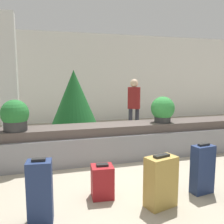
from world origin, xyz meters
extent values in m
plane|color=#9E937F|center=(0.00, 0.00, 0.00)|extent=(18.00, 18.00, 0.00)
cube|color=silver|center=(0.00, 5.67, 1.60)|extent=(18.00, 0.06, 3.20)
cube|color=gray|center=(0.00, 1.30, 0.26)|extent=(7.70, 0.79, 0.53)
cube|color=#4C423D|center=(0.00, 1.30, 0.61)|extent=(7.39, 0.63, 0.17)
cube|color=silver|center=(-2.10, 3.30, 1.60)|extent=(0.40, 0.40, 3.20)
cube|color=navy|center=(-1.42, -0.67, 0.36)|extent=(0.30, 0.24, 0.73)
cube|color=black|center=(-1.42, -0.67, 0.74)|extent=(0.16, 0.09, 0.03)
cube|color=navy|center=(0.80, -0.55, 0.35)|extent=(0.33, 0.21, 0.69)
cube|color=black|center=(0.80, -0.55, 0.71)|extent=(0.18, 0.08, 0.03)
cube|color=#A3843D|center=(0.05, -0.73, 0.33)|extent=(0.44, 0.32, 0.66)
cube|color=black|center=(0.05, -0.73, 0.67)|extent=(0.23, 0.13, 0.03)
cube|color=maroon|center=(-0.60, -0.28, 0.22)|extent=(0.32, 0.30, 0.45)
cube|color=black|center=(-0.60, -0.28, 0.46)|extent=(0.17, 0.11, 0.03)
cube|color=#5B6647|center=(0.35, -0.33, 0.23)|extent=(0.27, 0.24, 0.45)
cube|color=black|center=(0.35, -0.33, 0.47)|extent=(0.15, 0.09, 0.03)
cylinder|color=#2D2D2D|center=(-1.81, 1.21, 0.79)|extent=(0.40, 0.40, 0.17)
sphere|color=#236B2D|center=(-1.81, 1.21, 1.01)|extent=(0.49, 0.49, 0.49)
cylinder|color=#2D2D2D|center=(1.08, 1.22, 0.78)|extent=(0.34, 0.34, 0.16)
sphere|color=#2D7F38|center=(1.08, 1.22, 1.00)|extent=(0.49, 0.49, 0.49)
cylinder|color=#282833|center=(1.05, 3.05, 0.38)|extent=(0.11, 0.11, 0.76)
cylinder|color=#282833|center=(1.25, 3.05, 0.38)|extent=(0.11, 0.11, 0.76)
cube|color=maroon|center=(1.15, 3.05, 1.06)|extent=(0.37, 0.33, 0.60)
sphere|color=beige|center=(1.15, 3.05, 1.47)|extent=(0.22, 0.22, 0.22)
cylinder|color=#4C331E|center=(-0.59, 2.55, 0.09)|extent=(0.16, 0.16, 0.18)
cone|color=#195623|center=(-0.59, 2.55, 0.99)|extent=(1.37, 1.37, 1.63)
camera|label=1|loc=(-1.38, -3.44, 1.65)|focal=40.00mm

